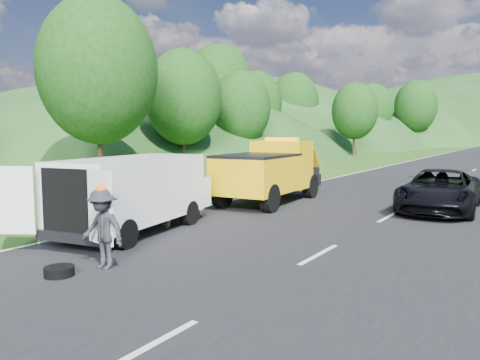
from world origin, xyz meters
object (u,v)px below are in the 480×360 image
Objects in this scene: woman at (199,217)px; worker at (104,269)px; child at (166,227)px; suitcase at (135,206)px; white_van at (136,190)px; spare_tire at (59,277)px; passing_suv at (439,211)px; tow_truck at (270,171)px.

woman is 6.53m from worker.
suitcase is (-2.70, 1.30, 0.27)m from child.
suitcase is at bearing 110.91° from woman.
woman is (-0.02, 3.07, -1.29)m from white_van.
suitcase is 7.64m from spare_tire.
tow_truck is at bearing -169.37° from passing_suv.
worker is 0.95m from spare_tire.
tow_truck reaches higher than suitcase.
white_van is at bearing -43.75° from suitcase.
passing_suv is (5.18, 13.01, 0.00)m from spare_tire.
white_van is at bearing -63.53° from child.
child is at bearing 107.15° from spare_tire.
worker is at bearing -85.44° from tow_truck.
tow_truck is 7.42m from white_van.
child is 10.43m from passing_suv.
tow_truck is 6.29× the size of child.
white_van is 1.19× the size of passing_suv.
suitcase is at bearing 127.08° from worker.
white_van is at bearing -131.04° from passing_suv.
spare_tire is 14.00m from passing_suv.
tow_truck is 11.54m from spare_tire.
white_van is 3.57m from suitcase.
spare_tire is 0.11× the size of passing_suv.
worker is at bearing -26.90° from child.
white_van reaches higher than spare_tire.
white_van is 3.80× the size of worker.
white_van is 1.69m from child.
child is (-0.23, -6.34, -1.36)m from tow_truck.
woman reaches higher than spare_tire.
white_van is 4.55m from spare_tire.
tow_truck is 6.49m from child.
passing_suv is (6.50, 1.63, -1.36)m from tow_truck.
woman is (-0.48, -4.33, -1.36)m from tow_truck.
worker is (1.91, -4.16, 0.00)m from child.
child is at bearing 67.99° from white_van.
worker is at bearing -155.89° from woman.
spare_tire is (1.32, -11.38, -1.36)m from tow_truck.
passing_suv is (6.73, 7.96, 0.00)m from child.
woman reaches higher than child.
passing_suv is at bearing 88.18° from child.
child is (0.24, -2.01, 0.00)m from woman.
spare_tire is at bearing -115.02° from worker.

